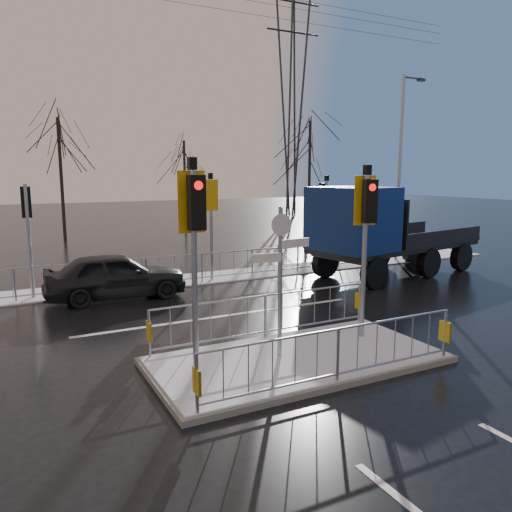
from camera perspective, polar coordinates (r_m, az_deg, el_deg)
name	(u,v)px	position (r m, az deg, el deg)	size (l,w,h in m)	color
ground	(297,363)	(10.58, 4.68, -12.05)	(120.00, 120.00, 0.00)	black
snow_verge	(170,282)	(18.14, -9.81, -2.91)	(30.00, 2.00, 0.04)	white
lane_markings	(306,368)	(10.32, 5.68, -12.62)	(8.00, 11.38, 0.01)	silver
traffic_island	(296,345)	(10.45, 4.63, -10.05)	(6.00, 3.04, 4.15)	slate
far_kerb_fixtures	(182,256)	(17.57, -8.49, 0.04)	(18.00, 0.65, 3.83)	#8F949C
car_far_lane	(116,275)	(16.07, -15.72, -2.16)	(1.72, 4.28, 1.46)	black
flatbed_truck	(371,230)	(18.69, 13.03, 2.89)	(7.65, 3.87, 3.39)	black
tree_far_a	(60,155)	(30.52, -21.50, 10.65)	(3.75, 3.75, 7.08)	black
tree_far_b	(184,168)	(34.23, -8.18, 9.94)	(3.25, 3.25, 6.14)	black
tree_far_c	(310,154)	(35.10, 6.16, 11.54)	(4.00, 4.00, 7.55)	black
street_lamp_right	(401,161)	(23.10, 16.26, 10.42)	(1.25, 0.18, 8.00)	#8F949C
pylon_wires	(281,87)	(44.83, 2.88, 18.71)	(70.00, 2.38, 19.97)	#2D3033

